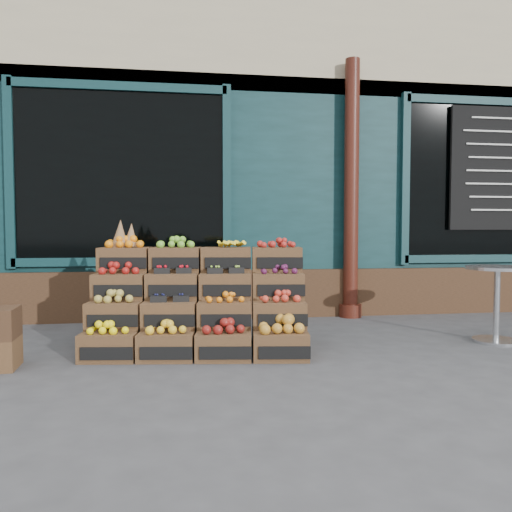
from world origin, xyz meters
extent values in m
plane|color=#414143|center=(0.00, 0.00, 0.00)|extent=(60.00, 60.00, 0.00)
cube|color=#0E2F32|center=(0.00, 5.20, 2.40)|extent=(12.00, 6.00, 4.80)
cube|color=#C1B28C|center=(0.00, 2.28, 3.80)|extent=(12.00, 0.18, 2.00)
cube|color=#0E2F32|center=(0.00, 2.25, 1.50)|extent=(12.00, 0.12, 3.00)
cube|color=#3F2819|center=(0.00, 2.18, 0.30)|extent=(12.00, 0.18, 0.60)
cube|color=black|center=(-1.60, 2.18, 1.75)|extent=(2.40, 0.06, 2.00)
cube|color=black|center=(3.20, 2.18, 1.75)|extent=(2.40, 0.06, 2.00)
cylinder|color=#40170E|center=(1.20, 2.05, 1.60)|extent=(0.18, 0.18, 3.20)
cube|color=black|center=(3.20, 2.10, 1.90)|extent=(1.30, 0.04, 1.60)
cube|color=#533720|center=(-1.51, 0.34, 0.12)|extent=(0.50, 0.38, 0.23)
cube|color=black|center=(-1.53, 0.17, 0.09)|extent=(0.43, 0.07, 0.10)
cube|color=yellow|center=(-1.51, 0.34, 0.27)|extent=(0.40, 0.29, 0.07)
cube|color=#533720|center=(-1.03, 0.28, 0.12)|extent=(0.50, 0.38, 0.23)
cube|color=black|center=(-1.05, 0.11, 0.09)|extent=(0.43, 0.07, 0.10)
cube|color=gold|center=(-1.03, 0.28, 0.27)|extent=(0.40, 0.29, 0.08)
cube|color=#533720|center=(-0.55, 0.22, 0.12)|extent=(0.50, 0.38, 0.23)
cube|color=black|center=(-0.57, 0.05, 0.09)|extent=(0.43, 0.07, 0.10)
cube|color=maroon|center=(-0.55, 0.22, 0.28)|extent=(0.40, 0.29, 0.09)
cube|color=#533720|center=(-0.07, 0.16, 0.12)|extent=(0.50, 0.38, 0.23)
cube|color=black|center=(-0.09, -0.01, 0.09)|extent=(0.43, 0.07, 0.10)
cube|color=#B57B25|center=(-0.07, 0.16, 0.29)|extent=(0.40, 0.29, 0.11)
cube|color=#533720|center=(-1.48, 0.53, 0.35)|extent=(0.50, 0.38, 0.23)
cube|color=black|center=(-1.50, 0.36, 0.33)|extent=(0.43, 0.07, 0.10)
cube|color=#A4903D|center=(-1.48, 0.53, 0.50)|extent=(0.40, 0.29, 0.08)
cube|color=#533720|center=(-1.00, 0.47, 0.35)|extent=(0.50, 0.38, 0.23)
cube|color=black|center=(-1.02, 0.30, 0.33)|extent=(0.43, 0.07, 0.10)
cube|color=#191C4D|center=(-1.00, 0.47, 0.48)|extent=(0.40, 0.29, 0.03)
cube|color=#533720|center=(-0.52, 0.41, 0.35)|extent=(0.50, 0.38, 0.23)
cube|color=black|center=(-0.54, 0.24, 0.33)|extent=(0.43, 0.07, 0.10)
cube|color=orange|center=(-0.52, 0.41, 0.50)|extent=(0.40, 0.29, 0.06)
cube|color=#533720|center=(-0.04, 0.35, 0.35)|extent=(0.50, 0.38, 0.23)
cube|color=black|center=(-0.06, 0.18, 0.33)|extent=(0.43, 0.07, 0.10)
cube|color=red|center=(-0.04, 0.35, 0.50)|extent=(0.40, 0.29, 0.07)
cube|color=#533720|center=(-1.46, 0.73, 0.58)|extent=(0.50, 0.38, 0.23)
cube|color=black|center=(-1.48, 0.56, 0.56)|extent=(0.43, 0.07, 0.10)
cube|color=maroon|center=(-1.46, 0.73, 0.74)|extent=(0.40, 0.29, 0.08)
cube|color=#533720|center=(-0.98, 0.67, 0.58)|extent=(0.50, 0.38, 0.23)
cube|color=black|center=(-1.00, 0.50, 0.56)|extent=(0.43, 0.07, 0.10)
cube|color=red|center=(-0.98, 0.67, 0.71)|extent=(0.40, 0.29, 0.03)
cube|color=#533720|center=(-0.50, 0.61, 0.58)|extent=(0.50, 0.38, 0.23)
cube|color=black|center=(-0.52, 0.44, 0.56)|extent=(0.43, 0.07, 0.10)
cube|color=#8BBB3C|center=(-0.50, 0.61, 0.71)|extent=(0.40, 0.29, 0.03)
cube|color=#533720|center=(-0.02, 0.55, 0.58)|extent=(0.50, 0.38, 0.23)
cube|color=black|center=(-0.04, 0.38, 0.56)|extent=(0.43, 0.07, 0.10)
cube|color=#4A1538|center=(-0.02, 0.55, 0.73)|extent=(0.40, 0.29, 0.06)
cube|color=#533720|center=(-1.43, 0.92, 0.81)|extent=(0.50, 0.38, 0.23)
cube|color=black|center=(-1.45, 0.75, 0.79)|extent=(0.43, 0.07, 0.10)
cube|color=orange|center=(-1.43, 0.92, 0.97)|extent=(0.40, 0.29, 0.08)
cube|color=#533720|center=(-0.95, 0.86, 0.81)|extent=(0.50, 0.38, 0.23)
cube|color=black|center=(-0.97, 0.69, 0.79)|extent=(0.43, 0.07, 0.10)
cube|color=#69AD2E|center=(-0.95, 0.86, 0.97)|extent=(0.40, 0.29, 0.08)
cube|color=#533720|center=(-0.47, 0.80, 0.81)|extent=(0.50, 0.38, 0.23)
cube|color=black|center=(-0.49, 0.63, 0.79)|extent=(0.43, 0.07, 0.10)
cube|color=yellow|center=(-0.47, 0.80, 0.97)|extent=(0.40, 0.29, 0.07)
cube|color=#533720|center=(0.01, 0.74, 0.81)|extent=(0.50, 0.38, 0.23)
cube|color=black|center=(-0.02, 0.57, 0.79)|extent=(0.43, 0.07, 0.10)
cube|color=#A9211B|center=(0.01, 0.74, 0.96)|extent=(0.40, 0.29, 0.07)
cube|color=#3F2819|center=(-0.76, 0.44, 0.12)|extent=(1.94, 0.56, 0.23)
cube|color=#3F2819|center=(-0.74, 0.64, 0.23)|extent=(1.94, 0.56, 0.47)
cube|color=#3F2819|center=(-0.71, 0.83, 0.35)|extent=(1.94, 0.56, 0.70)
cone|color=olive|center=(-1.48, 0.92, 1.06)|extent=(0.16, 0.16, 0.27)
cone|color=olive|center=(-1.38, 0.96, 1.05)|extent=(0.14, 0.14, 0.23)
cylinder|color=#B4B7BC|center=(2.14, 0.47, 0.01)|extent=(0.43, 0.43, 0.03)
cylinder|color=#B4B7BC|center=(2.14, 0.47, 0.36)|extent=(0.06, 0.06, 0.71)
cylinder|color=#B4B7BC|center=(2.14, 0.47, 0.73)|extent=(0.59, 0.59, 0.03)
imported|color=#144816|center=(-1.22, 2.63, 0.93)|extent=(0.80, 0.68, 1.87)
camera|label=1|loc=(-0.88, -3.96, 1.09)|focal=35.00mm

